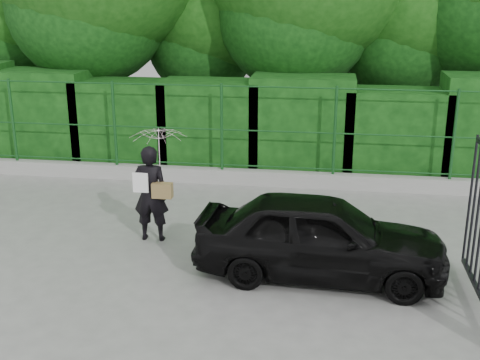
# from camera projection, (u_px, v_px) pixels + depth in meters

# --- Properties ---
(ground) EXTENTS (80.00, 80.00, 0.00)m
(ground) POSITION_uv_depth(u_px,v_px,m) (138.00, 277.00, 8.52)
(ground) COLOR gray
(kerb) EXTENTS (14.00, 0.25, 0.30)m
(kerb) POSITION_uv_depth(u_px,v_px,m) (204.00, 175.00, 12.71)
(kerb) COLOR #9E9E99
(kerb) RESTS_ON ground
(fence) EXTENTS (14.13, 0.06, 1.80)m
(fence) POSITION_uv_depth(u_px,v_px,m) (213.00, 127.00, 12.37)
(fence) COLOR #134318
(fence) RESTS_ON kerb
(hedge) EXTENTS (14.20, 1.20, 2.30)m
(hedge) POSITION_uv_depth(u_px,v_px,m) (209.00, 123.00, 13.39)
(hedge) COLOR black
(hedge) RESTS_ON ground
(woman) EXTENTS (0.89, 0.90, 1.86)m
(woman) POSITION_uv_depth(u_px,v_px,m) (156.00, 167.00, 9.48)
(woman) COLOR black
(woman) RESTS_ON ground
(car) EXTENTS (3.56, 1.58, 1.19)m
(car) POSITION_uv_depth(u_px,v_px,m) (320.00, 236.00, 8.40)
(car) COLOR black
(car) RESTS_ON ground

